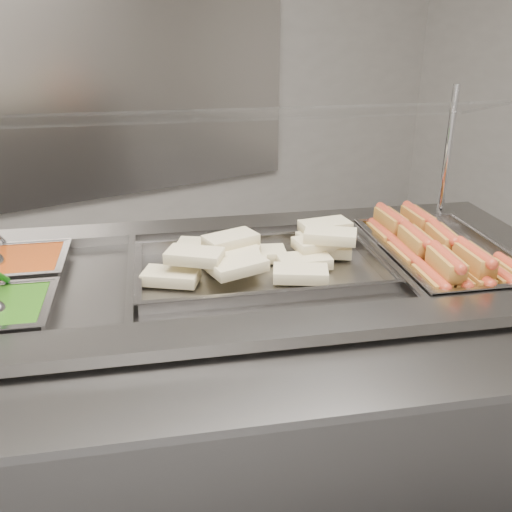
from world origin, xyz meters
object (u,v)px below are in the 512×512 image
steam_counter (240,395)px  sneeze_guard (226,121)px  pan_wraps (259,271)px  pan_hotdogs (441,262)px

steam_counter → sneeze_guard: size_ratio=1.25×
steam_counter → pan_wraps: size_ratio=2.64×
pan_wraps → sneeze_guard: bearing=84.4°
pan_hotdogs → pan_wraps: 0.62m
sneeze_guard → pan_hotdogs: (0.55, -0.47, -0.44)m
steam_counter → pan_wraps: pan_wraps is taller
steam_counter → pan_wraps: (0.06, -0.02, 0.46)m
sneeze_guard → pan_hotdogs: 0.85m
steam_counter → pan_hotdogs: pan_hotdogs is taller
steam_counter → pan_hotdogs: 0.82m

